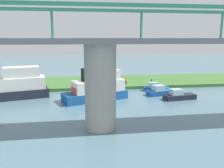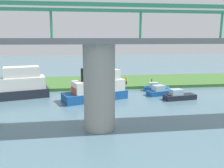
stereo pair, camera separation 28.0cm
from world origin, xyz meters
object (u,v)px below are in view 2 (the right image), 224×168
(mooring_post, at_px, (152,82))
(motorboat_white, at_px, (179,96))
(person_on_bank, at_px, (126,80))
(houseboat_blue, at_px, (156,88))
(skiff_small, at_px, (16,86))
(pontoon_yellow, at_px, (97,88))
(bridge_pylon, at_px, (99,87))
(motorboat_red, at_px, (161,91))

(mooring_post, height_order, motorboat_white, motorboat_white)
(person_on_bank, bearing_deg, houseboat_blue, 140.19)
(skiff_small, height_order, houseboat_blue, skiff_small)
(mooring_post, bearing_deg, person_on_bank, -4.51)
(motorboat_white, bearing_deg, skiff_small, -9.91)
(mooring_post, bearing_deg, pontoon_yellow, 36.31)
(person_on_bank, bearing_deg, bridge_pylon, 71.40)
(pontoon_yellow, bearing_deg, bridge_pylon, 87.09)
(person_on_bank, height_order, pontoon_yellow, pontoon_yellow)
(person_on_bank, height_order, motorboat_white, person_on_bank)
(bridge_pylon, height_order, motorboat_red, bridge_pylon)
(mooring_post, height_order, pontoon_yellow, pontoon_yellow)
(mooring_post, relative_size, motorboat_white, 0.19)
(houseboat_blue, bearing_deg, skiff_small, 4.79)
(bridge_pylon, distance_m, person_on_bank, 19.79)
(pontoon_yellow, xyz_separation_m, houseboat_blue, (-9.93, -4.32, -1.20))
(pontoon_yellow, bearing_deg, person_on_bank, -126.01)
(skiff_small, distance_m, motorboat_red, 21.38)
(pontoon_yellow, relative_size, houseboat_blue, 2.18)
(pontoon_yellow, relative_size, motorboat_red, 1.94)
(mooring_post, distance_m, motorboat_white, 9.05)
(person_on_bank, distance_m, mooring_post, 4.51)
(bridge_pylon, distance_m, motorboat_white, 15.49)
(skiff_small, xyz_separation_m, houseboat_blue, (-21.45, -1.80, -1.34))
(bridge_pylon, xyz_separation_m, pontoon_yellow, (-0.54, -10.72, -2.32))
(motorboat_red, bearing_deg, person_on_bank, -57.31)
(motorboat_white, xyz_separation_m, motorboat_red, (1.59, -2.94, 0.01))
(motorboat_red, relative_size, houseboat_blue, 1.12)
(bridge_pylon, xyz_separation_m, person_on_bank, (-6.25, -18.56, -2.80))
(mooring_post, height_order, motorboat_red, motorboat_red)
(pontoon_yellow, relative_size, skiff_small, 0.93)
(motorboat_white, bearing_deg, motorboat_red, -61.52)
(mooring_post, xyz_separation_m, pontoon_yellow, (10.19, 7.49, 0.74))
(mooring_post, relative_size, motorboat_red, 0.19)
(motorboat_white, height_order, houseboat_blue, motorboat_white)
(skiff_small, bearing_deg, bridge_pylon, 129.65)
(person_on_bank, distance_m, motorboat_white, 10.94)
(bridge_pylon, relative_size, person_on_bank, 5.76)
(motorboat_white, distance_m, motorboat_red, 3.34)
(mooring_post, xyz_separation_m, houseboat_blue, (0.27, 3.17, -0.46))
(bridge_pylon, height_order, mooring_post, bridge_pylon)
(bridge_pylon, height_order, houseboat_blue, bridge_pylon)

